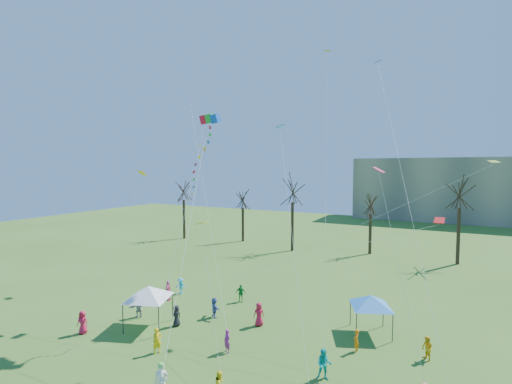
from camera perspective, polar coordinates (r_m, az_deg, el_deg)
The scene contains 8 objects.
distant_building at distance 98.30m, azimuth 33.50°, elevation 0.23°, with size 60.00×14.00×15.00m, color gray.
bare_tree_row at distance 53.03m, azimuth 15.06°, elevation -1.79°, with size 69.27×9.27×11.61m.
hero_kite_flyer at distance 22.25m, azimuth -14.91°, elevation -27.41°, with size 0.77×0.50×2.11m, color white.
big_box_kite at distance 28.66m, azimuth -8.98°, elevation 3.44°, with size 3.05×5.99×17.74m.
canopy_tent_white at distance 30.36m, azimuth -16.85°, elevation -15.11°, with size 4.12×4.12×3.28m.
canopy_tent_blue at distance 29.53m, azimuth 17.89°, elevation -16.25°, with size 3.65×3.65×2.96m.
festival_crowd at distance 27.69m, azimuth -3.30°, elevation -21.18°, with size 25.87×13.79×1.86m.
small_kites_aloft at distance 28.79m, azimuth 2.76°, elevation 6.71°, with size 30.98×19.30×32.98m.
Camera 1 is at (11.42, -15.60, 12.54)m, focal length 25.00 mm.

